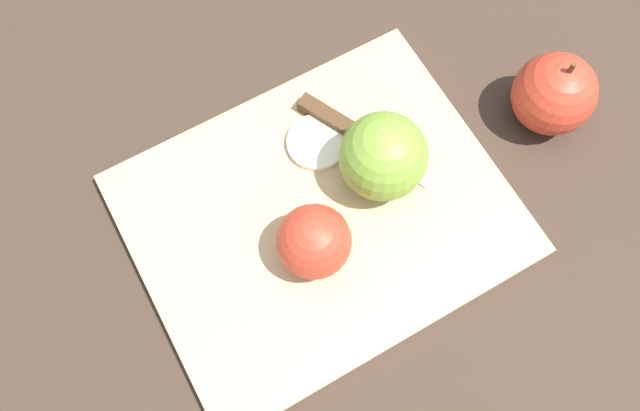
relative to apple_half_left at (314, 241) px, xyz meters
The scene contains 7 objects.
ground_plane 0.07m from the apple_half_left, 54.87° to the left, with size 4.00×4.00×0.00m, color #38281E.
cutting_board 0.06m from the apple_half_left, 54.87° to the left, with size 0.37×0.31×0.02m.
apple_half_left is the anchor object (origin of this frame).
apple_half_right 0.11m from the apple_half_left, 23.82° to the left, with size 0.09×0.09×0.09m.
knife 0.14m from the apple_half_left, 51.62° to the left, with size 0.09×0.15×0.02m.
apple_slice 0.12m from the apple_half_left, 61.35° to the left, with size 0.06×0.06×0.01m.
apple_whole 0.29m from the apple_half_left, ahead, with size 0.09×0.09×0.10m.
Camera 1 is at (-0.10, -0.18, 0.60)m, focal length 35.00 mm.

